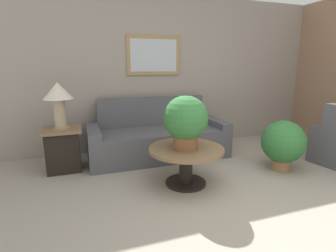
# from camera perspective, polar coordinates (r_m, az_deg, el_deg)

# --- Properties ---
(ground_plane) EXTENTS (20.00, 20.00, 0.00)m
(ground_plane) POSITION_cam_1_polar(r_m,az_deg,el_deg) (2.79, 23.46, -19.41)
(ground_plane) COLOR gray
(wall_back) EXTENTS (7.37, 0.09, 2.60)m
(wall_back) POSITION_cam_1_polar(r_m,az_deg,el_deg) (4.75, 1.71, 11.45)
(wall_back) COLOR gray
(wall_back) RESTS_ON ground_plane
(couch_main) EXTENTS (2.17, 0.89, 0.92)m
(couch_main) POSITION_cam_1_polar(r_m,az_deg,el_deg) (4.24, -2.32, -2.66)
(couch_main) COLOR #4C4C51
(couch_main) RESTS_ON ground_plane
(coffee_table) EXTENTS (0.91, 0.91, 0.47)m
(coffee_table) POSITION_cam_1_polar(r_m,az_deg,el_deg) (3.23, 3.95, -6.92)
(coffee_table) COLOR black
(coffee_table) RESTS_ON ground_plane
(side_table) EXTENTS (0.52, 0.52, 0.60)m
(side_table) POSITION_cam_1_polar(r_m,az_deg,el_deg) (3.96, -21.81, -4.61)
(side_table) COLOR black
(side_table) RESTS_ON ground_plane
(table_lamp) EXTENTS (0.39, 0.39, 0.63)m
(table_lamp) POSITION_cam_1_polar(r_m,az_deg,el_deg) (3.81, -22.76, 5.99)
(table_lamp) COLOR tan
(table_lamp) RESTS_ON side_table
(potted_plant_on_table) EXTENTS (0.53, 0.53, 0.64)m
(potted_plant_on_table) POSITION_cam_1_polar(r_m,az_deg,el_deg) (3.06, 3.86, 1.24)
(potted_plant_on_table) COLOR brown
(potted_plant_on_table) RESTS_ON coffee_table
(potted_plant_floor) EXTENTS (0.59, 0.59, 0.71)m
(potted_plant_floor) POSITION_cam_1_polar(r_m,az_deg,el_deg) (3.97, 23.77, -3.39)
(potted_plant_floor) COLOR #9E6B42
(potted_plant_floor) RESTS_ON ground_plane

